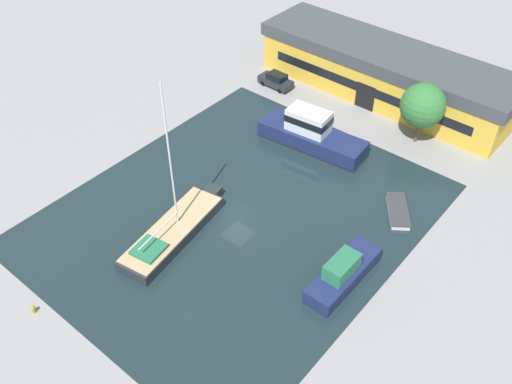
% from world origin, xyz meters
% --- Properties ---
extents(ground_plane, '(440.00, 440.00, 0.00)m').
position_xyz_m(ground_plane, '(0.00, 0.00, 0.00)').
color(ground_plane, gray).
extents(water_canal, '(28.65, 34.20, 0.01)m').
position_xyz_m(water_canal, '(0.00, 0.00, 0.00)').
color(water_canal, '#19282D').
rests_on(water_canal, ground).
extents(warehouse_building, '(30.59, 8.63, 5.78)m').
position_xyz_m(warehouse_building, '(-0.55, 26.50, 2.92)').
color(warehouse_building, gold).
rests_on(warehouse_building, ground).
extents(quay_tree_near_building, '(4.62, 4.62, 6.71)m').
position_xyz_m(quay_tree_near_building, '(6.96, 20.53, 4.39)').
color(quay_tree_near_building, brown).
rests_on(quay_tree_near_building, ground).
extents(parked_car, '(4.26, 1.92, 1.75)m').
position_xyz_m(parked_car, '(-11.23, 19.80, 0.87)').
color(parked_car, '#1E2328').
rests_on(parked_car, ground).
extents(sailboat_moored, '(4.96, 12.62, 14.91)m').
position_xyz_m(sailboat_moored, '(-2.54, -5.59, 0.63)').
color(sailboat_moored, '#23282D').
rests_on(sailboat_moored, water_canal).
extents(motor_cruiser, '(11.81, 4.61, 3.99)m').
position_xyz_m(motor_cruiser, '(-1.21, 12.93, 1.44)').
color(motor_cruiser, '#19234C').
rests_on(motor_cruiser, water_canal).
extents(small_dinghy, '(4.08, 4.70, 0.57)m').
position_xyz_m(small_dinghy, '(11.07, 9.42, 0.29)').
color(small_dinghy, silver).
rests_on(small_dinghy, water_canal).
extents(cabin_boat, '(2.45, 7.87, 2.75)m').
position_xyz_m(cabin_boat, '(11.55, -0.49, 0.99)').
color(cabin_boat, '#19234C').
rests_on(cabin_boat, water_canal).
extents(mooring_bollard, '(0.35, 0.35, 0.69)m').
position_xyz_m(mooring_bollard, '(-4.85, -18.13, 0.37)').
color(mooring_bollard, olive).
rests_on(mooring_bollard, ground).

